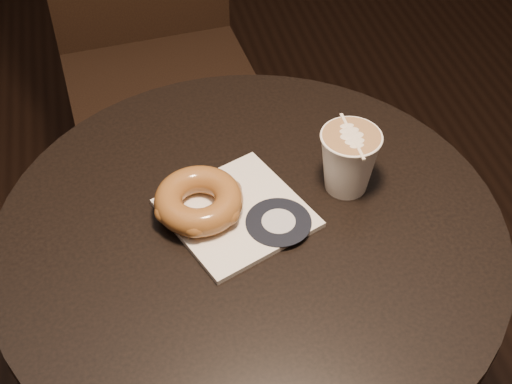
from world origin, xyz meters
TOP-DOWN VIEW (x-y plane):
  - cafe_table at (0.00, 0.00)m, footprint 0.70×0.70m
  - chair at (-0.05, 0.81)m, footprint 0.45×0.45m
  - pastry_bag at (-0.01, 0.03)m, footprint 0.23×0.23m
  - doughnut at (-0.06, 0.04)m, footprint 0.12×0.12m
  - latte_cup at (0.15, 0.05)m, footprint 0.09×0.09m

SIDE VIEW (x-z plane):
  - cafe_table at x=0.00m, z-range 0.18..0.93m
  - chair at x=-0.05m, z-range 0.06..1.13m
  - pastry_bag at x=-0.01m, z-range 0.75..0.76m
  - doughnut at x=-0.06m, z-range 0.76..0.80m
  - latte_cup at x=0.15m, z-range 0.75..0.85m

